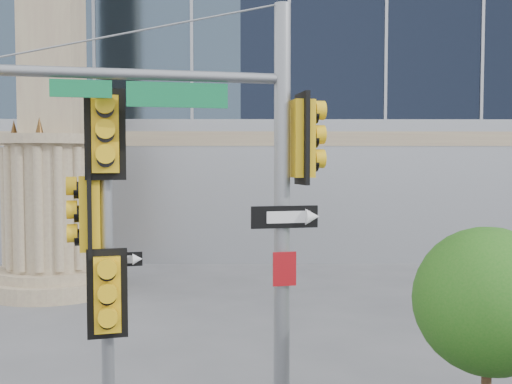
{
  "coord_description": "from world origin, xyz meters",
  "views": [
    {
      "loc": [
        0.34,
        -9.69,
        4.23
      ],
      "look_at": [
        0.49,
        2.0,
        3.62
      ],
      "focal_mm": 40.0,
      "sensor_mm": 36.0,
      "label": 1
    }
  ],
  "objects": [
    {
      "name": "monument",
      "position": [
        -6.0,
        9.0,
        5.52
      ],
      "size": [
        4.4,
        4.4,
        16.6
      ],
      "color": "gray",
      "rests_on": "ground"
    },
    {
      "name": "main_signal_pole",
      "position": [
        -0.32,
        -1.51,
        4.05
      ],
      "size": [
        5.03,
        1.43,
        6.54
      ],
      "rotation": [
        0.0,
        0.0,
        0.2
      ],
      "color": "slate",
      "rests_on": "ground"
    },
    {
      "name": "secondary_signal_pole",
      "position": [
        -1.87,
        -1.13,
        3.17
      ],
      "size": [
        1.0,
        0.72,
        5.4
      ],
      "rotation": [
        0.0,
        0.0,
        0.25
      ],
      "color": "slate",
      "rests_on": "ground"
    },
    {
      "name": "street_tree",
      "position": [
        3.75,
        -1.78,
        2.19
      ],
      "size": [
        2.13,
        2.08,
        3.33
      ],
      "color": "gray",
      "rests_on": "ground"
    }
  ]
}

